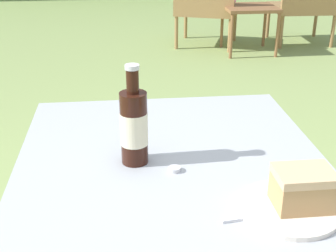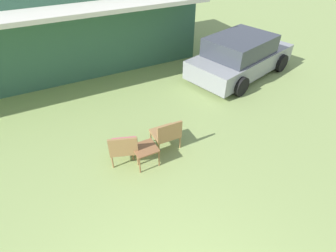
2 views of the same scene
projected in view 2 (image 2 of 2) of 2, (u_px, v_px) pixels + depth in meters
cabin_building at (23, 28)px, 8.74m from camera, size 11.27×4.84×2.88m
parked_car at (240, 56)px, 8.87m from camera, size 4.24×2.72×1.35m
wicker_chair_cushioned at (124, 146)px, 5.65m from camera, size 0.74×0.71×0.80m
wicker_chair_plain at (167, 133)px, 6.00m from camera, size 0.61×0.56×0.80m
garden_side_table at (145, 150)px, 5.62m from camera, size 0.50×0.47×0.45m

